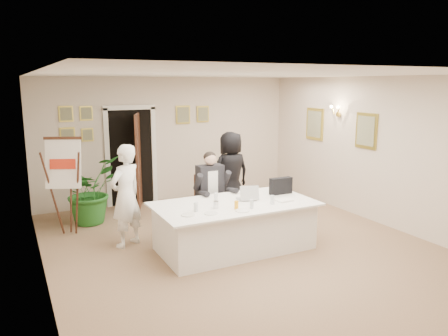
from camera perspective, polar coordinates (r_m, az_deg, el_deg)
name	(u,v)px	position (r m, az deg, el deg)	size (l,w,h in m)	color
floor	(242,248)	(7.32, 2.39, -10.35)	(7.00, 7.00, 0.00)	brown
ceiling	(244,74)	(6.82, 2.59, 12.12)	(6.00, 7.00, 0.02)	white
wall_back	(169,139)	(10.10, -7.23, 3.74)	(6.00, 0.10, 2.80)	beige
wall_front	(435,229)	(4.32, 25.86, -7.23)	(6.00, 0.10, 2.80)	beige
wall_left	(39,184)	(6.10, -23.00, -1.89)	(0.10, 7.00, 2.80)	beige
wall_right	(382,151)	(8.78, 19.88, 2.07)	(0.10, 7.00, 2.80)	beige
doorway	(134,159)	(9.73, -11.73, 1.19)	(1.14, 0.86, 2.20)	black
pictures_back_wall	(134,121)	(9.79, -11.67, 6.02)	(3.40, 0.06, 0.80)	gold
pictures_right_wall	(338,127)	(9.57, 14.69, 5.18)	(0.06, 2.20, 0.80)	gold
wall_sconce	(336,111)	(9.50, 14.48, 7.27)	(0.20, 0.30, 0.24)	gold
conference_table	(234,226)	(7.15, 1.38, -7.53)	(2.58, 1.38, 0.78)	white
seated_man	(211,192)	(7.87, -1.68, -3.12)	(0.64, 0.68, 1.49)	black
flip_chart	(67,191)	(8.16, -19.84, -2.86)	(0.62, 0.49, 1.73)	#331C10
standing_man	(126,196)	(7.34, -12.70, -3.57)	(0.62, 0.41, 1.71)	white
standing_woman	(231,173)	(8.97, 0.91, -0.64)	(0.83, 0.54, 1.70)	black
potted_palm	(89,190)	(8.79, -17.27, -2.80)	(1.15, 1.00, 1.28)	#226521
laptop	(246,191)	(7.21, 2.92, -3.07)	(0.31, 0.34, 0.28)	#B7BABC
laptop_bag	(281,186)	(7.62, 7.43, -2.33)	(0.41, 0.11, 0.29)	black
paper_stack	(284,200)	(7.21, 7.88, -4.19)	(0.26, 0.19, 0.03)	white
plate_left	(188,215)	(6.41, -4.74, -6.13)	(0.20, 0.20, 0.01)	white
plate_mid	(211,213)	(6.46, -1.71, -5.95)	(0.20, 0.20, 0.01)	white
plate_near	(243,211)	(6.60, 2.43, -5.58)	(0.22, 0.22, 0.01)	white
glass_a	(196,207)	(6.58, -3.68, -5.10)	(0.07, 0.07, 0.14)	silver
glass_b	(252,204)	(6.74, 3.64, -4.70)	(0.06, 0.06, 0.14)	silver
glass_c	(272,200)	(7.00, 6.33, -4.14)	(0.07, 0.07, 0.14)	silver
glass_d	(216,197)	(7.11, -1.06, -3.83)	(0.06, 0.06, 0.14)	silver
oj_glass	(236,205)	(6.68, 1.63, -4.87)	(0.06, 0.06, 0.13)	#FFA815
steel_jug	(216,205)	(6.73, -1.08, -4.82)	(0.08, 0.08, 0.11)	silver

